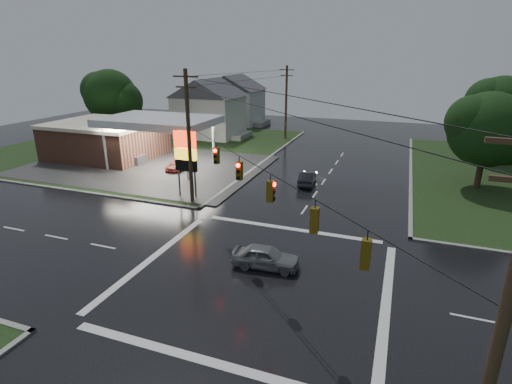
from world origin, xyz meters
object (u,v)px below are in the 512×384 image
(utility_pole_n, at_px, (286,102))
(pylon_sign, at_px, (185,153))
(gas_station, at_px, (113,137))
(utility_pole_se, at_px, (500,338))
(house_far, at_px, (234,99))
(tree_ne_far, at_px, (502,108))
(car_pump, at_px, (179,164))
(house_near, at_px, (209,107))
(utility_pole_nw, at_px, (189,136))
(tree_ne_near, at_px, (489,130))
(car_crossing, at_px, (266,257))
(tree_nw_behind, at_px, (111,96))
(car_north, at_px, (307,178))

(utility_pole_n, bearing_deg, pylon_sign, -92.08)
(gas_station, xyz_separation_m, utility_pole_se, (35.18, -29.20, 3.17))
(house_far, bearing_deg, tree_ne_far, -19.71)
(gas_station, xyz_separation_m, car_pump, (9.97, -1.78, -1.91))
(utility_pole_se, bearing_deg, house_near, 123.79)
(gas_station, xyz_separation_m, utility_pole_n, (16.18, 18.30, 2.92))
(pylon_sign, xyz_separation_m, utility_pole_nw, (1.00, -1.00, 1.71))
(pylon_sign, distance_m, utility_pole_se, 28.34)
(tree_ne_far, bearing_deg, tree_ne_near, -104.07)
(tree_ne_far, relative_size, car_crossing, 2.44)
(utility_pole_nw, relative_size, house_far, 1.00)
(tree_ne_near, bearing_deg, utility_pole_nw, -152.14)
(utility_pole_n, distance_m, tree_nw_behind, 25.63)
(house_near, xyz_separation_m, tree_ne_near, (35.09, -14.01, 1.16))
(gas_station, bearing_deg, car_pump, -10.10)
(tree_ne_near, relative_size, tree_ne_far, 0.92)
(pylon_sign, distance_m, tree_nw_behind, 30.49)
(house_far, height_order, tree_ne_far, tree_ne_far)
(pylon_sign, distance_m, utility_pole_n, 27.56)
(house_far, relative_size, car_pump, 2.53)
(house_far, distance_m, car_crossing, 51.89)
(utility_pole_se, distance_m, tree_ne_far, 44.16)
(tree_ne_near, bearing_deg, car_north, -164.19)
(tree_nw_behind, distance_m, car_pump, 22.48)
(pylon_sign, xyz_separation_m, car_north, (9.15, 7.11, -3.36))
(tree_ne_near, xyz_separation_m, car_north, (-15.49, -4.39, -4.91))
(utility_pole_se, relative_size, house_far, 1.00)
(utility_pole_n, distance_m, car_pump, 21.56)
(gas_station, distance_m, house_far, 28.61)
(pylon_sign, distance_m, house_near, 27.56)
(tree_ne_near, distance_m, car_pump, 30.52)
(pylon_sign, height_order, tree_ne_far, tree_ne_far)
(house_far, xyz_separation_m, tree_ne_far, (39.10, -14.01, 1.77))
(utility_pole_nw, height_order, utility_pole_n, utility_pole_nw)
(house_near, bearing_deg, tree_nw_behind, -155.02)
(pylon_sign, bearing_deg, tree_nw_behind, 140.13)
(car_north, bearing_deg, car_pump, -6.89)
(gas_station, distance_m, house_near, 17.07)
(tree_ne_far, distance_m, car_pump, 36.99)
(pylon_sign, bearing_deg, utility_pole_se, -45.00)
(utility_pole_se, height_order, utility_pole_n, utility_pole_se)
(pylon_sign, xyz_separation_m, tree_ne_near, (24.64, 11.49, 1.55))
(car_pump, bearing_deg, pylon_sign, -60.47)
(utility_pole_se, distance_m, car_crossing, 15.12)
(car_crossing, distance_m, car_pump, 23.00)
(tree_ne_far, bearing_deg, tree_nw_behind, -175.51)
(house_far, bearing_deg, utility_pole_se, -61.32)
(utility_pole_n, height_order, car_north, utility_pole_n)
(utility_pole_nw, relative_size, car_north, 2.77)
(utility_pole_se, bearing_deg, utility_pole_nw, 135.00)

